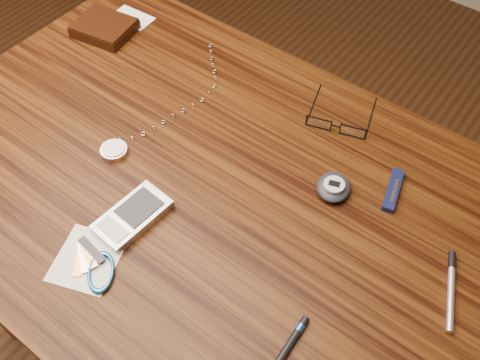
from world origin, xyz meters
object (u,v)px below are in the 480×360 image
at_px(pocket_watch, 120,146).
at_px(notepad_keys, 94,265).
at_px(silver_pen, 451,284).
at_px(wallet_and_card, 105,27).
at_px(eyeglasses, 336,125).
at_px(pda_phone, 133,216).
at_px(pocket_knife, 393,190).
at_px(desk, 198,211).
at_px(pedometer, 334,187).

distance_m(pocket_watch, notepad_keys, 0.23).
relative_size(pocket_watch, silver_pen, 2.87).
distance_m(wallet_and_card, silver_pen, 0.81).
height_order(eyeglasses, pda_phone, eyeglasses).
bearing_deg(pocket_knife, desk, -148.83).
distance_m(pocket_watch, silver_pen, 0.56).
bearing_deg(desk, notepad_keys, -91.85).
relative_size(pda_phone, pocket_knife, 1.40).
xyz_separation_m(pocket_watch, pda_phone, (0.12, -0.09, 0.00)).
height_order(notepad_keys, silver_pen, silver_pen).
bearing_deg(notepad_keys, pocket_knife, 53.45).
xyz_separation_m(pda_phone, notepad_keys, (0.01, -0.09, -0.00)).
xyz_separation_m(desk, pocket_watch, (-0.14, -0.03, 0.11)).
relative_size(pocket_knife, silver_pen, 0.72).
bearing_deg(pocket_watch, pda_phone, -37.39).
bearing_deg(notepad_keys, pedometer, 57.71).
height_order(desk, pocket_knife, pocket_knife).
distance_m(eyeglasses, pocket_knife, 0.16).
xyz_separation_m(pocket_watch, pocket_knife, (0.41, 0.20, -0.00)).
distance_m(pocket_watch, pedometer, 0.36).
bearing_deg(pocket_watch, silver_pen, 10.03).
xyz_separation_m(eyeglasses, pda_phone, (-0.15, -0.35, -0.00)).
bearing_deg(pedometer, pda_phone, -133.20).
relative_size(eyeglasses, notepad_keys, 1.04).
bearing_deg(silver_pen, eyeglasses, 150.39).
bearing_deg(silver_pen, pda_phone, -156.60).
xyz_separation_m(notepad_keys, silver_pen, (0.42, 0.28, 0.00)).
bearing_deg(notepad_keys, pda_phone, 97.49).
relative_size(desk, wallet_and_card, 6.51).
distance_m(pedometer, notepad_keys, 0.38).
distance_m(eyeglasses, silver_pen, 0.33).
distance_m(wallet_and_card, notepad_keys, 0.54).
height_order(desk, wallet_and_card, wallet_and_card).
bearing_deg(eyeglasses, silver_pen, -29.61).
distance_m(desk, pocket_watch, 0.18).
bearing_deg(pda_phone, pocket_watch, 142.61).
relative_size(eyeglasses, pocket_knife, 1.59).
distance_m(desk, eyeglasses, 0.29).
distance_m(wallet_and_card, pocket_knife, 0.66).
bearing_deg(pocket_watch, eyeglasses, 43.84).
height_order(pda_phone, pedometer, pedometer).
xyz_separation_m(wallet_and_card, silver_pen, (0.80, -0.11, -0.01)).
xyz_separation_m(pocket_knife, silver_pen, (0.14, -0.10, -0.00)).
bearing_deg(desk, pocket_knife, 31.17).
xyz_separation_m(eyeglasses, silver_pen, (0.28, -0.16, -0.01)).
height_order(wallet_and_card, pocket_knife, wallet_and_card).
bearing_deg(pedometer, desk, -150.87).
bearing_deg(pda_phone, notepad_keys, -82.51).
bearing_deg(desk, pda_phone, -99.00).
relative_size(desk, eyeglasses, 7.31).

